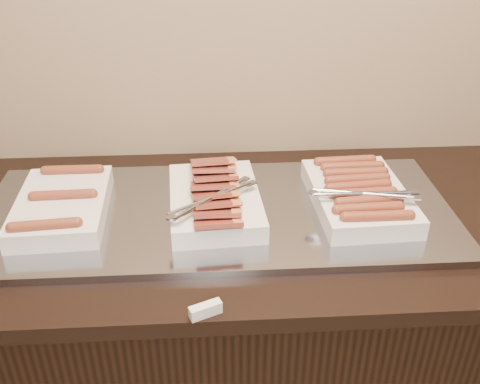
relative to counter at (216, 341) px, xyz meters
name	(u,v)px	position (x,y,z in m)	size (l,w,h in m)	color
counter	(216,341)	(0.00, 0.00, 0.00)	(2.06, 0.76, 0.90)	black
warming_tray	(217,213)	(0.01, 0.00, 0.46)	(1.20, 0.50, 0.02)	#90939D
dish_left	(62,205)	(-0.37, 0.00, 0.50)	(0.23, 0.33, 0.07)	white
dish_center	(215,199)	(0.01, 0.00, 0.50)	(0.25, 0.36, 0.09)	white
dish_right	(359,195)	(0.38, 0.00, 0.50)	(0.27, 0.35, 0.08)	white
label_holder	(205,310)	(-0.02, -0.36, 0.46)	(0.07, 0.02, 0.03)	white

